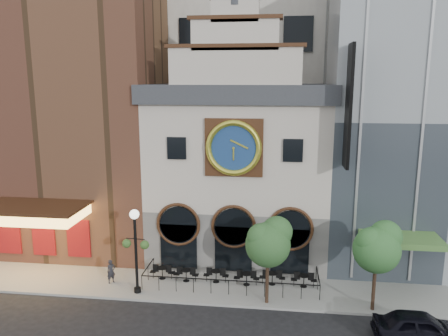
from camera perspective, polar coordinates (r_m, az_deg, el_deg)
ground at (r=25.96m, az=0.30°, el=-17.72°), size 120.00×120.00×0.00m
sidewalk at (r=28.12m, az=0.92°, el=-15.11°), size 44.00×5.00×0.15m
clock_building at (r=31.02m, az=2.01°, el=0.38°), size 12.60×8.78×18.65m
theater_building at (r=36.04m, az=-19.04°, el=10.78°), size 14.00×15.60×25.00m
retail_building at (r=34.18m, az=24.79°, el=6.21°), size 14.00×14.40×20.00m
cafe_railing at (r=27.89m, az=0.92°, el=-14.15°), size 10.60×2.60×0.90m
bistro_0 at (r=28.90m, az=-8.07°, el=-13.28°), size 1.58×0.68×0.90m
bistro_1 at (r=28.41m, az=-4.97°, el=-13.66°), size 1.58×0.68×0.90m
bistro_2 at (r=28.20m, az=-1.05°, el=-13.82°), size 1.58×0.68×0.90m
bistro_3 at (r=27.88m, az=2.97°, el=-14.14°), size 1.58×0.68×0.90m
bistro_4 at (r=28.07m, az=6.32°, el=-14.02°), size 1.58×0.68×0.90m
bistro_5 at (r=28.05m, az=10.38°, el=-14.16°), size 1.58×0.68×0.90m
car_right at (r=24.63m, az=24.38°, el=-18.47°), size 4.58×1.85×1.56m
pedestrian at (r=28.87m, az=-14.53°, el=-12.94°), size 0.64×0.65×1.51m
lamppost at (r=26.41m, az=-11.49°, el=-9.43°), size 1.65×0.61×5.16m
tree_left at (r=24.72m, az=5.87°, el=-9.46°), size 2.62×2.53×5.05m
tree_right at (r=25.25m, az=19.42°, el=-9.57°), size 2.64×2.54×5.08m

